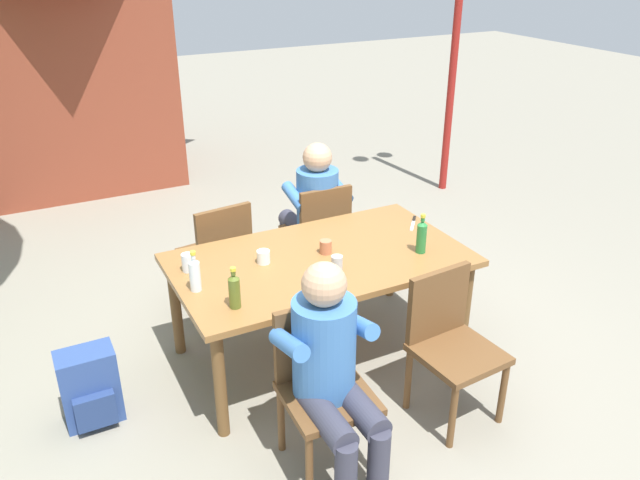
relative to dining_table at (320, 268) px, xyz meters
The scene contains 18 objects.
ground_plane 0.65m from the dining_table, ahead, with size 24.00×24.00×0.00m, color gray.
dining_table is the anchor object (origin of this frame).
chair_near_left 0.93m from the dining_table, 116.51° to the right, with size 0.46×0.46×0.87m.
chair_far_right 0.93m from the dining_table, 63.38° to the left, with size 0.45×0.45×0.87m.
chair_near_right 0.93m from the dining_table, 63.64° to the right, with size 0.47×0.47×0.87m.
chair_far_left 0.93m from the dining_table, 116.18° to the left, with size 0.49×0.49×0.87m.
person_in_white_shirt 1.02m from the dining_table, 113.96° to the right, with size 0.47×0.61×1.18m.
person_in_plaid_shirt 1.02m from the dining_table, 66.04° to the left, with size 0.47×0.61×1.18m.
bottle_olive 0.77m from the dining_table, 154.95° to the right, with size 0.06×0.06×0.24m.
bottle_green 0.67m from the dining_table, 20.69° to the right, with size 0.06×0.06×0.26m.
bottle_clear 0.84m from the dining_table, behind, with size 0.06×0.06×0.25m.
cup_terracotta 0.14m from the dining_table, 31.42° to the left, with size 0.08×0.08×0.09m, color #BC6B47.
cup_steel 0.26m from the dining_table, 90.90° to the right, with size 0.07×0.07×0.11m, color #B2B7BC.
cup_glass 0.83m from the dining_table, 165.62° to the left, with size 0.07×0.07×0.11m, color silver.
cup_white 0.38m from the dining_table, 165.30° to the left, with size 0.08×0.08×0.08m, color white.
table_knife 0.85m from the dining_table, 11.71° to the left, with size 0.17×0.20×0.01m.
backpack_by_near_side 1.53m from the dining_table, behind, with size 0.32×0.26×0.46m.
brick_kiosk 4.50m from the dining_table, 102.11° to the left, with size 2.46×1.84×2.65m.
Camera 1 is at (-1.61, -3.15, 2.55)m, focal length 35.53 mm.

